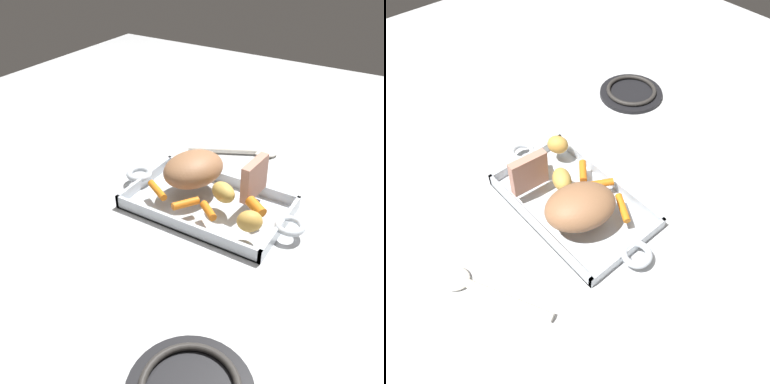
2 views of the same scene
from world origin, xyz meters
The scene contains 12 objects.
ground_plane centered at (0.00, 0.00, 0.00)m, with size 2.20×2.20×0.00m, color silver.
roasting_dish centered at (0.00, 0.00, 0.01)m, with size 0.43×0.21×0.03m.
pork_roast centered at (0.05, -0.03, 0.07)m, with size 0.15×0.11×0.07m, color #996845.
roast_slice_thin centered at (-0.08, -0.05, 0.08)m, with size 0.02×0.08×0.08m, color tan.
baby_carrot_center_left centered at (0.10, 0.05, 0.04)m, with size 0.02×0.02×0.07m, color orange.
baby_carrot_center_right centered at (-0.11, 0.00, 0.04)m, with size 0.02×0.02×0.04m, color orange.
baby_carrot_short centered at (0.02, 0.06, 0.04)m, with size 0.02×0.02×0.06m, color orange.
baby_carrot_southeast centered at (-0.03, 0.06, 0.04)m, with size 0.02×0.02×0.05m, color orange.
potato_golden_small centered at (-0.04, 0.00, 0.05)m, with size 0.06×0.04×0.04m, color gold.
potato_corner centered at (-0.13, 0.06, 0.05)m, with size 0.05×0.04×0.04m, color gold.
stove_burner_rear centered at (-0.19, 0.39, 0.01)m, with size 0.18×0.18×0.02m.
serving_spoon centered at (0.04, -0.26, 0.01)m, with size 0.23×0.14×0.02m.
Camera 2 is at (0.39, -0.33, 0.66)m, focal length 35.39 mm.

